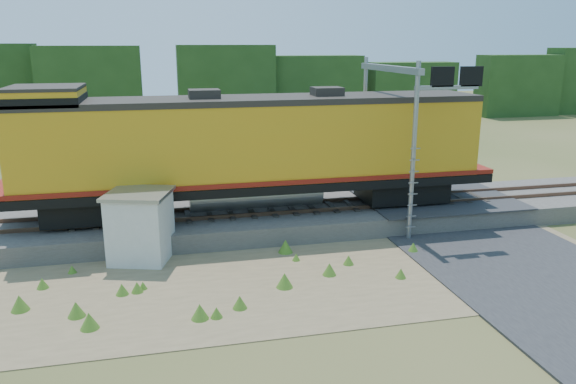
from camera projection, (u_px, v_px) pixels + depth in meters
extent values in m
plane|color=#475123|center=(332.00, 280.00, 19.23)|extent=(140.00, 140.00, 0.00)
cube|color=slate|center=(291.00, 218.00, 24.78)|extent=(70.00, 5.00, 0.80)
cube|color=brown|center=(295.00, 212.00, 23.98)|extent=(70.00, 0.10, 0.16)
cube|color=brown|center=(288.00, 203.00, 25.33)|extent=(70.00, 0.10, 0.16)
cube|color=#8C7754|center=(272.00, 279.00, 19.27)|extent=(26.00, 8.00, 0.03)
cube|color=#38383A|center=(437.00, 199.00, 26.19)|extent=(7.00, 5.20, 0.06)
cube|color=#38383A|center=(333.00, 152.00, 41.46)|extent=(7.00, 24.00, 0.08)
cube|color=#203E16|center=(215.00, 92.00, 54.17)|extent=(36.00, 3.00, 6.50)
cube|color=#203E16|center=(572.00, 88.00, 62.93)|extent=(50.00, 3.00, 6.00)
cube|color=black|center=(93.00, 207.00, 22.72)|extent=(3.72, 2.38, 0.93)
cube|color=black|center=(401.00, 189.00, 25.64)|extent=(3.72, 2.38, 0.93)
cube|color=black|center=(256.00, 183.00, 24.01)|extent=(20.67, 3.10, 0.37)
cylinder|color=gray|center=(256.00, 194.00, 24.14)|extent=(5.68, 1.24, 1.24)
cube|color=#C89017|center=(255.00, 141.00, 23.55)|extent=(19.12, 3.00, 3.20)
cube|color=maroon|center=(256.00, 176.00, 23.93)|extent=(20.67, 3.15, 0.19)
cube|color=#28231E|center=(255.00, 100.00, 23.10)|extent=(19.12, 3.05, 0.25)
cube|color=#C89017|center=(45.00, 98.00, 21.29)|extent=(2.69, 3.00, 0.72)
cube|color=#28231E|center=(44.00, 88.00, 21.19)|extent=(2.69, 3.05, 0.12)
cube|color=black|center=(46.00, 100.00, 21.30)|extent=(2.74, 3.05, 0.36)
cube|color=maroon|center=(9.00, 160.00, 21.55)|extent=(0.10, 2.07, 1.24)
cube|color=#28231E|center=(204.00, 95.00, 22.59)|extent=(1.24, 1.03, 0.47)
cube|color=#28231E|center=(327.00, 93.00, 23.72)|extent=(1.24, 1.03, 0.47)
cube|color=silver|center=(141.00, 228.00, 20.74)|extent=(2.51, 2.51, 2.52)
cube|color=gray|center=(138.00, 194.00, 20.40)|extent=(2.76, 2.76, 0.12)
cylinder|color=gray|center=(413.00, 154.00, 22.25)|extent=(0.19, 0.19, 7.22)
cylinder|color=gray|center=(364.00, 133.00, 27.53)|extent=(0.19, 0.19, 7.22)
cube|color=gray|center=(389.00, 68.00, 24.07)|extent=(0.26, 6.20, 0.26)
cube|color=gray|center=(447.00, 87.00, 21.86)|extent=(2.68, 0.15, 0.15)
cube|color=black|center=(442.00, 77.00, 21.71)|extent=(0.93, 0.15, 0.77)
cube|color=black|center=(471.00, 76.00, 21.98)|extent=(0.93, 0.15, 0.77)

